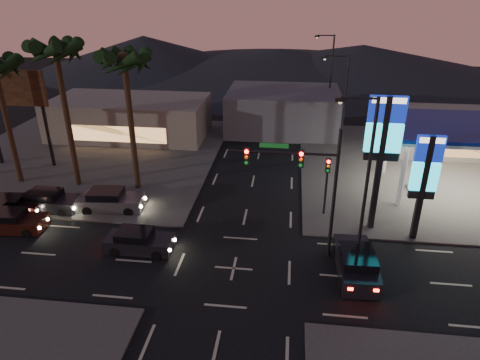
# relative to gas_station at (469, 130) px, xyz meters

# --- Properties ---
(ground) EXTENTS (140.00, 140.00, 0.00)m
(ground) POSITION_rel_gas_station_xyz_m (-16.00, -12.00, -5.08)
(ground) COLOR black
(ground) RESTS_ON ground
(corner_lot_ne) EXTENTS (24.00, 24.00, 0.12)m
(corner_lot_ne) POSITION_rel_gas_station_xyz_m (0.00, 4.00, -5.02)
(corner_lot_ne) COLOR #47443F
(corner_lot_ne) RESTS_ON ground
(corner_lot_nw) EXTENTS (24.00, 24.00, 0.12)m
(corner_lot_nw) POSITION_rel_gas_station_xyz_m (-32.00, 4.00, -5.02)
(corner_lot_nw) COLOR #47443F
(corner_lot_nw) RESTS_ON ground
(gas_station) EXTENTS (12.20, 8.20, 5.47)m
(gas_station) POSITION_rel_gas_station_xyz_m (0.00, 0.00, 0.00)
(gas_station) COLOR silver
(gas_station) RESTS_ON ground
(convenience_store) EXTENTS (10.00, 6.00, 4.00)m
(convenience_store) POSITION_rel_gas_station_xyz_m (2.00, 9.00, -3.08)
(convenience_store) COLOR #726B5B
(convenience_store) RESTS_ON ground
(pylon_sign_tall) EXTENTS (2.20, 0.35, 9.00)m
(pylon_sign_tall) POSITION_rel_gas_station_xyz_m (-7.50, -6.50, 1.31)
(pylon_sign_tall) COLOR black
(pylon_sign_tall) RESTS_ON ground
(pylon_sign_short) EXTENTS (1.60, 0.35, 7.00)m
(pylon_sign_short) POSITION_rel_gas_station_xyz_m (-5.00, -7.50, -0.42)
(pylon_sign_short) COLOR black
(pylon_sign_short) RESTS_ON ground
(traffic_signal_mast) EXTENTS (6.10, 0.39, 8.00)m
(traffic_signal_mast) POSITION_rel_gas_station_xyz_m (-12.24, -10.01, 0.15)
(traffic_signal_mast) COLOR black
(traffic_signal_mast) RESTS_ON ground
(pedestal_signal) EXTENTS (0.32, 0.39, 4.30)m
(pedestal_signal) POSITION_rel_gas_station_xyz_m (-10.50, -5.02, -2.16)
(pedestal_signal) COLOR black
(pedestal_signal) RESTS_ON ground
(streetlight_near) EXTENTS (2.14, 0.25, 10.00)m
(streetlight_near) POSITION_rel_gas_station_xyz_m (-9.21, -11.00, 0.64)
(streetlight_near) COLOR black
(streetlight_near) RESTS_ON ground
(streetlight_mid) EXTENTS (2.14, 0.25, 10.00)m
(streetlight_mid) POSITION_rel_gas_station_xyz_m (-9.21, 2.00, 0.64)
(streetlight_mid) COLOR black
(streetlight_mid) RESTS_ON ground
(streetlight_far) EXTENTS (2.14, 0.25, 10.00)m
(streetlight_far) POSITION_rel_gas_station_xyz_m (-9.21, 16.00, 0.64)
(streetlight_far) COLOR black
(streetlight_far) RESTS_ON ground
(palm_a) EXTENTS (4.41, 4.41, 10.86)m
(palm_a) POSITION_rel_gas_station_xyz_m (-25.00, -2.50, 4.35)
(palm_a) COLOR black
(palm_a) RESTS_ON ground
(palm_b) EXTENTS (4.41, 4.41, 11.46)m
(palm_b) POSITION_rel_gas_station_xyz_m (-30.00, -2.50, 4.89)
(palm_b) COLOR black
(palm_b) RESTS_ON ground
(billboard) EXTENTS (6.00, 0.30, 8.50)m
(billboard) POSITION_rel_gas_station_xyz_m (-36.50, 1.00, 1.25)
(billboard) COLOR black
(billboard) RESTS_ON ground
(building_far_west) EXTENTS (16.00, 8.00, 4.00)m
(building_far_west) POSITION_rel_gas_station_xyz_m (-30.00, 10.00, -3.08)
(building_far_west) COLOR #726B5B
(building_far_west) RESTS_ON ground
(building_far_mid) EXTENTS (12.00, 9.00, 4.40)m
(building_far_mid) POSITION_rel_gas_station_xyz_m (-14.00, 14.00, -2.88)
(building_far_mid) COLOR #4C4C51
(building_far_mid) RESTS_ON ground
(hill_left) EXTENTS (40.00, 40.00, 6.00)m
(hill_left) POSITION_rel_gas_station_xyz_m (-41.00, 48.00, -2.08)
(hill_left) COLOR black
(hill_left) RESTS_ON ground
(hill_right) EXTENTS (50.00, 50.00, 5.00)m
(hill_right) POSITION_rel_gas_station_xyz_m (-1.00, 48.00, -2.58)
(hill_right) COLOR black
(hill_right) RESTS_ON ground
(hill_center) EXTENTS (60.00, 60.00, 4.00)m
(hill_center) POSITION_rel_gas_station_xyz_m (-16.00, 48.00, -3.08)
(hill_center) COLOR black
(hill_center) RESTS_ON ground
(car_lane_a_front) EXTENTS (4.25, 1.85, 1.37)m
(car_lane_a_front) POSITION_rel_gas_station_xyz_m (-22.02, -10.87, -4.44)
(car_lane_a_front) COLOR black
(car_lane_a_front) RESTS_ON ground
(car_lane_a_mid) EXTENTS (4.35, 2.01, 1.39)m
(car_lane_a_mid) POSITION_rel_gas_station_xyz_m (-31.13, -9.59, -4.44)
(car_lane_a_mid) COLOR black
(car_lane_a_mid) RESTS_ON ground
(car_lane_b_front) EXTENTS (4.88, 2.32, 1.55)m
(car_lane_b_front) POSITION_rel_gas_station_xyz_m (-25.78, -6.11, -4.36)
(car_lane_b_front) COLOR #4F4E51
(car_lane_b_front) RESTS_ON ground
(car_lane_b_mid) EXTENTS (4.58, 2.06, 1.47)m
(car_lane_b_mid) POSITION_rel_gas_station_xyz_m (-30.20, -6.63, -4.40)
(car_lane_b_mid) COLOR black
(car_lane_b_mid) RESTS_ON ground
(car_lane_b_rear) EXTENTS (4.09, 1.92, 1.30)m
(car_lane_b_rear) POSITION_rel_gas_station_xyz_m (-32.44, -7.48, -4.48)
(car_lane_b_rear) COLOR black
(car_lane_b_rear) RESTS_ON ground
(suv_station) EXTENTS (2.23, 4.86, 1.59)m
(suv_station) POSITION_rel_gas_station_xyz_m (-9.12, -11.68, -4.34)
(suv_station) COLOR black
(suv_station) RESTS_ON ground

